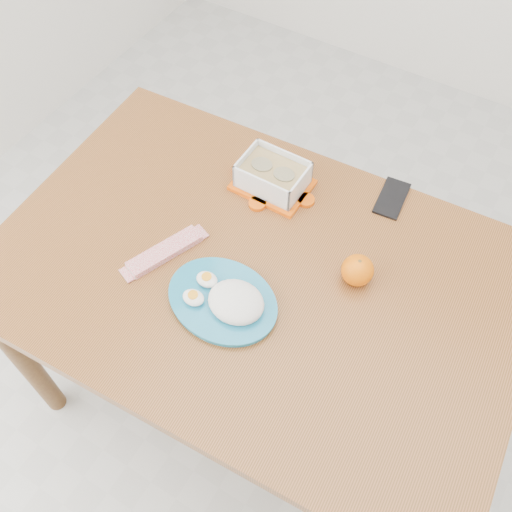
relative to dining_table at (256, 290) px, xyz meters
The scene contains 7 objects.
ground 0.69m from the dining_table, 40.66° to the left, with size 3.50×3.50×0.00m, color #B7B7B2.
dining_table is the anchor object (origin of this frame).
food_container 0.30m from the dining_table, 111.76° to the left, with size 0.20×0.15×0.08m.
orange_fruit 0.27m from the dining_table, 24.94° to the left, with size 0.08×0.08×0.08m, color orange.
rice_plate 0.16m from the dining_table, 94.00° to the right, with size 0.29×0.29×0.07m.
candy_bar 0.25m from the dining_table, 161.17° to the right, with size 0.19×0.05×0.02m, color #B70917.
smartphone 0.43m from the dining_table, 63.11° to the left, with size 0.07×0.13×0.01m, color black.
Camera 1 is at (0.22, -0.79, 1.89)m, focal length 40.00 mm.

